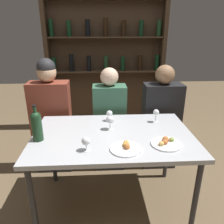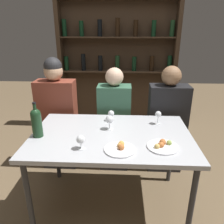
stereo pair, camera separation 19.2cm
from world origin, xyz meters
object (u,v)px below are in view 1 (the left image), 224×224
seated_person_left (52,120)px  wine_glass_0 (110,120)px  seated_person_center (110,123)px  wine_bottle (37,125)px  wine_glass_2 (156,113)px  food_plate_0 (126,148)px  wine_glass_1 (109,114)px  seated_person_right (161,121)px  wine_glass_3 (86,141)px  food_plate_1 (166,143)px

seated_person_left → wine_glass_0: bearing=-40.1°
seated_person_center → wine_bottle: bearing=-131.0°
wine_glass_0 → wine_glass_2: wine_glass_0 is taller
wine_bottle → wine_glass_0: bearing=15.7°
food_plate_0 → seated_person_left: (-0.73, 0.88, -0.13)m
wine_glass_1 → seated_person_right: size_ratio=0.09×
wine_glass_1 → wine_glass_2: (0.44, -0.05, 0.02)m
wine_glass_3 → food_plate_0: wine_glass_3 is taller
wine_bottle → seated_person_right: size_ratio=0.24×
food_plate_1 → seated_person_center: seated_person_center is taller
wine_glass_1 → food_plate_1: (0.42, -0.48, -0.06)m
wine_bottle → wine_glass_2: wine_bottle is taller
wine_glass_0 → seated_person_left: 0.85m
food_plate_1 → seated_person_right: seated_person_right is taller
seated_person_left → seated_person_right: seated_person_left is taller
wine_glass_0 → food_plate_0: size_ratio=0.56×
wine_glass_0 → wine_glass_1: bearing=89.0°
wine_glass_3 → food_plate_1: (0.61, 0.05, -0.06)m
seated_person_right → wine_glass_3: bearing=-132.6°
wine_bottle → wine_glass_2: (1.03, 0.30, -0.04)m
wine_bottle → wine_glass_1: size_ratio=2.80×
wine_glass_3 → food_plate_0: bearing=0.3°
wine_glass_1 → food_plate_1: bearing=-49.3°
wine_glass_2 → wine_glass_3: wine_glass_2 is taller
wine_glass_3 → seated_person_center: size_ratio=0.09×
wine_glass_3 → wine_glass_1: bearing=70.0°
wine_glass_0 → food_plate_0: bearing=-74.1°
wine_glass_0 → seated_person_right: (0.62, 0.53, -0.26)m
wine_glass_0 → seated_person_center: 0.60m
wine_bottle → food_plate_0: bearing=-15.0°
wine_glass_3 → food_plate_0: size_ratio=0.47×
wine_glass_1 → wine_glass_3: 0.57m
wine_glass_0 → wine_glass_3: wine_glass_0 is taller
seated_person_right → wine_glass_2: bearing=-113.7°
wine_bottle → wine_glass_1: bearing=31.0°
wine_glass_3 → food_plate_1: 0.62m
food_plate_0 → seated_person_center: bearing=95.1°
wine_glass_2 → food_plate_0: bearing=-125.4°
food_plate_0 → seated_person_left: seated_person_left is taller
wine_glass_3 → seated_person_left: seated_person_left is taller
wine_bottle → food_plate_1: size_ratio=1.25×
food_plate_0 → seated_person_left: 1.15m
wine_glass_0 → wine_glass_2: bearing=17.1°
wine_bottle → food_plate_1: (1.00, -0.13, -0.12)m
wine_glass_2 → seated_person_center: 0.64m
wine_glass_1 → seated_person_center: (0.02, 0.34, -0.25)m
seated_person_left → seated_person_right: (1.25, -0.00, -0.05)m
seated_person_right → food_plate_0: bearing=-120.5°
wine_glass_1 → wine_glass_3: size_ratio=0.96×
wine_glass_0 → food_plate_1: wine_glass_0 is taller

